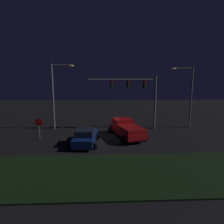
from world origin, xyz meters
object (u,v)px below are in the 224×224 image
Objects in this scene: traffic_signal_gantry at (136,90)px; street_lamp_right at (187,90)px; street_lamp_left at (57,88)px; stop_sign at (39,125)px; pickup_truck at (126,128)px; car_sedan at (85,137)px.

traffic_signal_gantry is 1.09× the size of street_lamp_right.
street_lamp_left is 3.57× the size of stop_sign.
traffic_signal_gantry is (1.57, 3.41, 3.90)m from pickup_truck.
stop_sign is (-16.97, -4.40, -3.32)m from street_lamp_right.
stop_sign is at bearing 75.36° from car_sedan.
stop_sign is (-10.48, -4.06, -3.34)m from traffic_signal_gantry.
traffic_signal_gantry is 6.50m from street_lamp_right.
stop_sign is at bearing -165.47° from street_lamp_right.
car_sedan is 8.36m from street_lamp_left.
street_lamp_left is (-3.89, 6.02, 4.31)m from car_sedan.
pickup_truck is at bearing -57.35° from car_sedan.
traffic_signal_gantry is 1.04× the size of street_lamp_left.
pickup_truck is 0.72× the size of street_lamp_left.
stop_sign reaches higher than car_sedan.
pickup_truck is 8.95m from stop_sign.
street_lamp_left reaches higher than street_lamp_right.
street_lamp_left is at bearing 179.93° from street_lamp_right.
traffic_signal_gantry is at bearing -2.16° from street_lamp_left.
street_lamp_right reaches higher than pickup_truck.
street_lamp_left is at bearing 48.08° from pickup_truck.
traffic_signal_gantry reaches higher than pickup_truck.
street_lamp_right is at bearing -0.07° from street_lamp_left.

